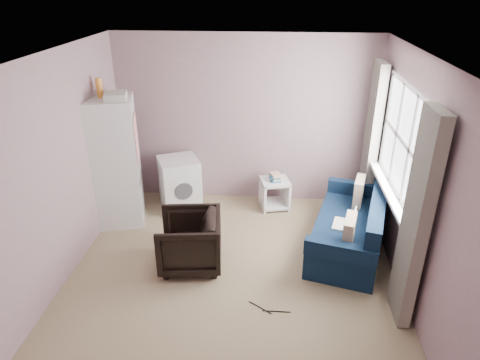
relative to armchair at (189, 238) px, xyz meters
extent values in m
cube|color=#8B785B|center=(0.52, -0.26, -0.38)|extent=(3.80, 4.20, 0.02)
cube|color=silver|center=(0.52, -0.26, 2.14)|extent=(3.80, 4.20, 0.02)
cube|color=gray|center=(0.52, 1.85, 0.88)|extent=(3.80, 0.02, 2.50)
cube|color=gray|center=(0.52, -2.37, 0.88)|extent=(3.80, 0.02, 2.50)
cube|color=gray|center=(-1.39, -0.26, 0.88)|extent=(0.02, 4.20, 2.50)
cube|color=gray|center=(2.43, -0.26, 0.88)|extent=(0.02, 4.20, 2.50)
cube|color=white|center=(2.41, 0.44, 1.13)|extent=(0.01, 1.60, 1.20)
imported|color=black|center=(0.00, 0.00, 0.00)|extent=(0.75, 0.79, 0.74)
cube|color=silver|center=(-1.18, 0.98, 0.52)|extent=(0.74, 0.74, 1.78)
cube|color=#3E3C42|center=(-0.88, 1.05, 0.29)|extent=(0.15, 0.55, 0.02)
cube|color=#3E3C42|center=(-0.93, 1.27, 0.80)|extent=(0.03, 0.03, 0.51)
cube|color=silver|center=(-0.86, 1.03, 0.87)|extent=(0.11, 0.41, 0.61)
cylinder|color=orange|center=(-1.27, 1.01, 1.53)|extent=(0.10, 0.10, 0.24)
cube|color=#ABACA1|center=(-1.03, 0.91, 1.46)|extent=(0.33, 0.36, 0.09)
cube|color=silver|center=(-0.42, 1.42, 0.02)|extent=(0.73, 0.73, 0.78)
cube|color=#3E3C42|center=(-0.41, 1.40, 0.38)|extent=(0.67, 0.66, 0.05)
cylinder|color=#3E3C42|center=(-0.30, 1.16, 0.02)|extent=(0.24, 0.12, 0.26)
cube|color=silver|center=(0.99, 1.53, 0.06)|extent=(0.49, 0.49, 0.04)
cube|color=silver|center=(0.99, 1.53, -0.31)|extent=(0.49, 0.49, 0.04)
cube|color=silver|center=(0.82, 1.48, -0.14)|extent=(0.13, 0.40, 0.45)
cube|color=silver|center=(1.17, 1.57, -0.14)|extent=(0.13, 0.40, 0.45)
cube|color=#1F5D83|center=(0.99, 1.53, 0.09)|extent=(0.18, 0.23, 0.03)
cube|color=tan|center=(1.01, 1.53, 0.12)|extent=(0.19, 0.23, 0.03)
cube|color=#1F5D83|center=(0.99, 1.53, 0.14)|extent=(0.17, 0.22, 0.03)
cube|color=tan|center=(1.00, 1.52, 0.17)|extent=(0.19, 0.23, 0.03)
cube|color=#0C1D37|center=(1.94, 0.53, -0.18)|extent=(1.20, 1.83, 0.37)
cube|color=#0C1D37|center=(2.24, 0.45, 0.21)|extent=(0.60, 1.66, 0.41)
cube|color=#0C1D37|center=(1.72, -0.26, 0.10)|extent=(0.80, 0.33, 0.19)
cube|color=#0C1D37|center=(2.15, 1.31, 0.10)|extent=(0.80, 0.33, 0.19)
cube|color=tan|center=(1.84, -0.01, 0.19)|extent=(0.20, 0.39, 0.37)
cube|color=tan|center=(2.12, 1.04, 0.19)|extent=(0.20, 0.39, 0.37)
cube|color=silver|center=(1.84, 0.46, 0.01)|extent=(0.29, 0.35, 0.02)
cube|color=silver|center=(1.95, 0.43, 0.12)|extent=(0.13, 0.31, 0.20)
cube|color=white|center=(2.34, 0.44, 0.50)|extent=(0.14, 1.70, 0.04)
cube|color=white|center=(2.39, 0.44, 0.53)|extent=(0.02, 1.68, 0.05)
cube|color=white|center=(2.39, 0.44, 1.13)|extent=(0.02, 1.68, 0.05)
cube|color=white|center=(2.39, 0.44, 1.73)|extent=(0.02, 1.68, 0.05)
cube|color=white|center=(2.39, -0.36, 1.13)|extent=(0.02, 0.05, 1.20)
cube|color=white|center=(2.39, 0.17, 1.13)|extent=(0.02, 0.05, 1.20)
cube|color=white|center=(2.39, 0.70, 1.13)|extent=(0.02, 0.05, 1.20)
cube|color=white|center=(2.39, 1.24, 1.13)|extent=(0.02, 0.05, 1.20)
cube|color=beige|center=(2.30, -0.64, 0.73)|extent=(0.12, 0.46, 2.18)
cube|color=beige|center=(2.30, 1.52, 0.73)|extent=(0.12, 0.46, 2.18)
cylinder|color=black|center=(1.05, -0.74, -0.36)|extent=(0.30, 0.01, 0.01)
cylinder|color=black|center=(0.87, -0.69, -0.36)|extent=(0.25, 0.18, 0.01)
camera|label=1|loc=(0.95, -4.20, 2.80)|focal=32.00mm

